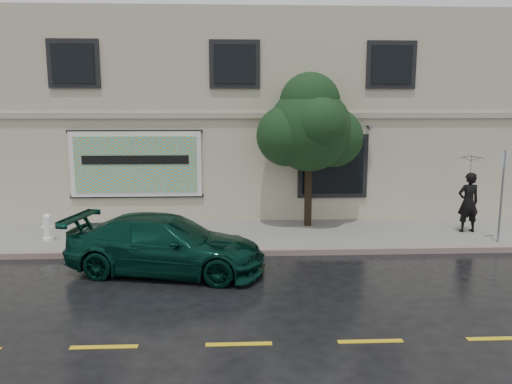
{
  "coord_description": "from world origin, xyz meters",
  "views": [
    {
      "loc": [
        -0.07,
        -11.19,
        3.87
      ],
      "look_at": [
        0.55,
        2.2,
        1.58
      ],
      "focal_mm": 35.0,
      "sensor_mm": 36.0,
      "label": 1
    }
  ],
  "objects_px": {
    "car": "(166,244)",
    "fire_hydrant": "(48,227)",
    "pedestrian": "(468,202)",
    "street_tree": "(309,130)"
  },
  "relations": [
    {
      "from": "car",
      "to": "pedestrian",
      "type": "relative_size",
      "value": 2.58
    },
    {
      "from": "car",
      "to": "fire_hydrant",
      "type": "distance_m",
      "value": 4.44
    },
    {
      "from": "pedestrian",
      "to": "street_tree",
      "type": "height_order",
      "value": "street_tree"
    },
    {
      "from": "fire_hydrant",
      "to": "street_tree",
      "type": "bearing_deg",
      "value": 25.83
    },
    {
      "from": "fire_hydrant",
      "to": "pedestrian",
      "type": "bearing_deg",
      "value": 17.03
    },
    {
      "from": "street_tree",
      "to": "pedestrian",
      "type": "bearing_deg",
      "value": -12.52
    },
    {
      "from": "pedestrian",
      "to": "car",
      "type": "bearing_deg",
      "value": 14.74
    },
    {
      "from": "pedestrian",
      "to": "street_tree",
      "type": "bearing_deg",
      "value": -16.4
    },
    {
      "from": "car",
      "to": "pedestrian",
      "type": "height_order",
      "value": "pedestrian"
    },
    {
      "from": "street_tree",
      "to": "fire_hydrant",
      "type": "xyz_separation_m",
      "value": [
        -7.61,
        -1.42,
        -2.65
      ]
    }
  ]
}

